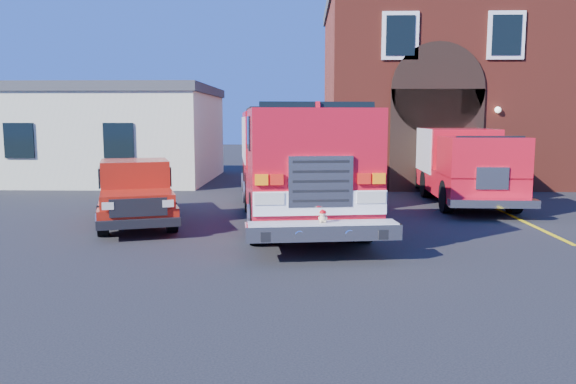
{
  "coord_description": "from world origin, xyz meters",
  "views": [
    {
      "loc": [
        0.33,
        -13.1,
        2.86
      ],
      "look_at": [
        0.0,
        -1.2,
        1.3
      ],
      "focal_mm": 35.0,
      "sensor_mm": 36.0,
      "label": 1
    }
  ],
  "objects_px": {
    "fire_station": "(487,89)",
    "fire_engine": "(294,160)",
    "secondary_truck": "(461,162)",
    "pickup_truck": "(135,193)",
    "side_building": "(104,133)"
  },
  "relations": [
    {
      "from": "fire_engine",
      "to": "side_building",
      "type": "bearing_deg",
      "value": 132.48
    },
    {
      "from": "fire_station",
      "to": "fire_engine",
      "type": "bearing_deg",
      "value": -129.47
    },
    {
      "from": "fire_engine",
      "to": "pickup_truck",
      "type": "xyz_separation_m",
      "value": [
        -4.38,
        -0.94,
        -0.85
      ]
    },
    {
      "from": "fire_station",
      "to": "side_building",
      "type": "height_order",
      "value": "fire_station"
    },
    {
      "from": "side_building",
      "to": "fire_station",
      "type": "bearing_deg",
      "value": 3.14
    },
    {
      "from": "pickup_truck",
      "to": "secondary_truck",
      "type": "relative_size",
      "value": 0.73
    },
    {
      "from": "fire_engine",
      "to": "secondary_truck",
      "type": "height_order",
      "value": "fire_engine"
    },
    {
      "from": "fire_station",
      "to": "side_building",
      "type": "xyz_separation_m",
      "value": [
        -17.99,
        -0.99,
        -2.05
      ]
    },
    {
      "from": "secondary_truck",
      "to": "fire_station",
      "type": "bearing_deg",
      "value": 66.82
    },
    {
      "from": "fire_engine",
      "to": "secondary_truck",
      "type": "xyz_separation_m",
      "value": [
        5.77,
        3.44,
        -0.31
      ]
    },
    {
      "from": "fire_station",
      "to": "fire_engine",
      "type": "xyz_separation_m",
      "value": [
        -8.95,
        -10.86,
        -2.57
      ]
    },
    {
      "from": "side_building",
      "to": "secondary_truck",
      "type": "bearing_deg",
      "value": -23.49
    },
    {
      "from": "side_building",
      "to": "pickup_truck",
      "type": "distance_m",
      "value": 11.86
    },
    {
      "from": "side_building",
      "to": "secondary_truck",
      "type": "height_order",
      "value": "side_building"
    },
    {
      "from": "fire_station",
      "to": "pickup_truck",
      "type": "distance_m",
      "value": 18.13
    }
  ]
}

